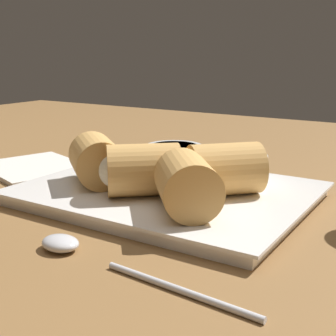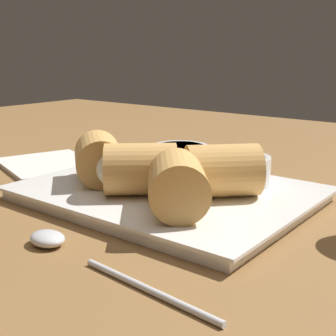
{
  "view_description": "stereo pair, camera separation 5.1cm",
  "coord_description": "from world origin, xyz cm",
  "views": [
    {
      "loc": [
        28.84,
        -40.0,
        18.06
      ],
      "look_at": [
        2.69,
        1.73,
        5.65
      ],
      "focal_mm": 50.0,
      "sensor_mm": 36.0,
      "label": 1
    },
    {
      "loc": [
        32.98,
        -37.1,
        18.06
      ],
      "look_at": [
        2.69,
        1.73,
        5.65
      ],
      "focal_mm": 50.0,
      "sensor_mm": 36.0,
      "label": 2
    }
  ],
  "objects": [
    {
      "name": "table_surface",
      "position": [
        0.0,
        0.0,
        1.0
      ],
      "size": [
        180.0,
        140.0,
        2.0
      ],
      "color": "olive",
      "rests_on": "ground"
    },
    {
      "name": "serving_plate",
      "position": [
        2.69,
        1.73,
        2.76
      ],
      "size": [
        30.12,
        23.27,
        1.5
      ],
      "color": "white",
      "rests_on": "table_surface"
    },
    {
      "name": "roll_front_left",
      "position": [
        -5.23,
        -0.95,
        6.19
      ],
      "size": [
        9.08,
        8.84,
        5.38
      ],
      "color": "#DBA356",
      "rests_on": "serving_plate"
    },
    {
      "name": "roll_front_right",
      "position": [
        8.23,
        -3.96,
        6.19
      ],
      "size": [
        8.84,
        9.08,
        5.38
      ],
      "color": "#DBA356",
      "rests_on": "serving_plate"
    },
    {
      "name": "roll_back_left",
      "position": [
        8.71,
        2.29,
        6.19
      ],
      "size": [
        8.97,
        9.01,
        5.38
      ],
      "color": "#DBA356",
      "rests_on": "serving_plate"
    },
    {
      "name": "roll_back_right",
      "position": [
        1.72,
        -2.38,
        6.19
      ],
      "size": [
        9.07,
        8.86,
        5.38
      ],
      "color": "#DBA356",
      "rests_on": "serving_plate"
    },
    {
      "name": "dipping_bowl_near",
      "position": [
        -0.67,
        8.54,
        5.22
      ],
      "size": [
        7.06,
        7.06,
        3.15
      ],
      "color": "silver",
      "rests_on": "serving_plate"
    },
    {
      "name": "dipping_bowl_far",
      "position": [
        8.06,
        7.68,
        5.22
      ],
      "size": [
        7.06,
        7.06,
        3.15
      ],
      "color": "silver",
      "rests_on": "serving_plate"
    },
    {
      "name": "spoon",
      "position": [
        4.89,
        -14.49,
        2.52
      ],
      "size": [
        20.15,
        3.08,
        1.2
      ],
      "color": "silver",
      "rests_on": "table_surface"
    },
    {
      "name": "napkin",
      "position": [
        -20.26,
        3.45,
        2.3
      ],
      "size": [
        16.94,
        15.62,
        0.6
      ],
      "color": "silver",
      "rests_on": "table_surface"
    }
  ]
}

